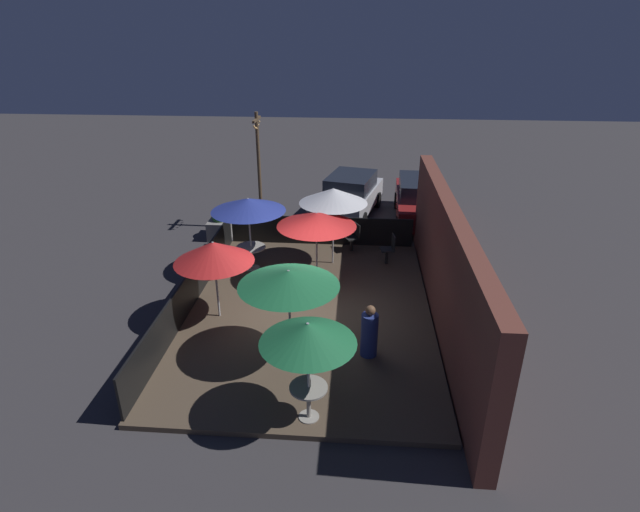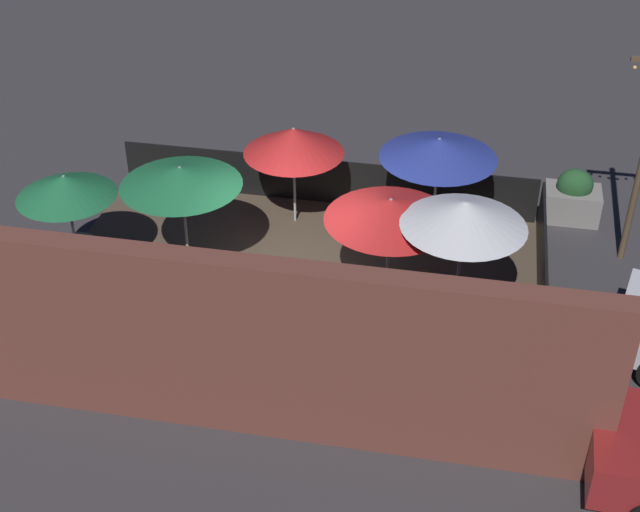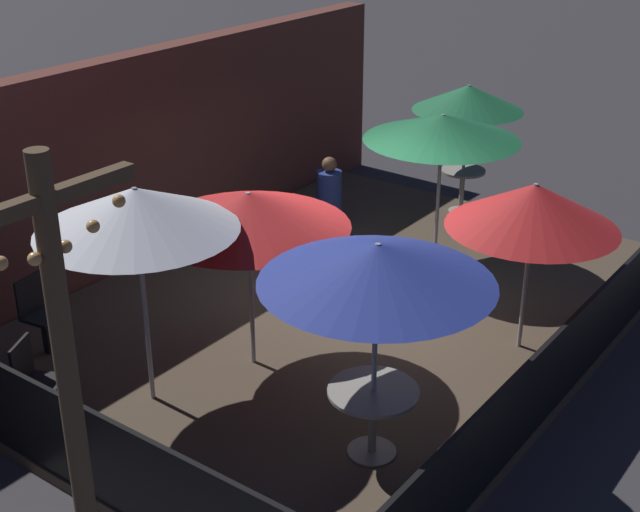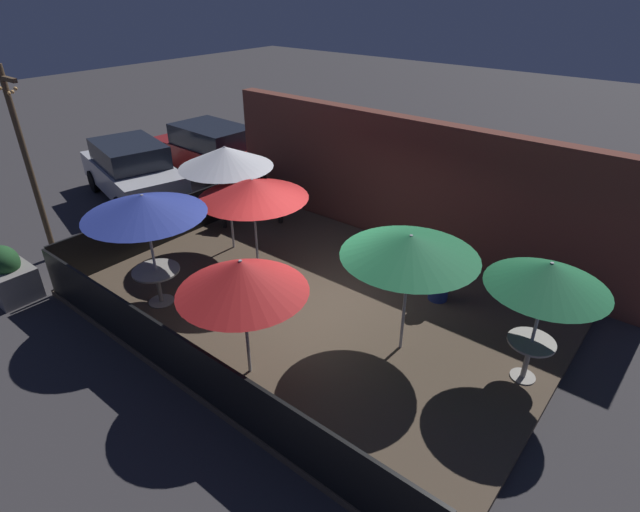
% 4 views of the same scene
% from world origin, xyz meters
% --- Properties ---
extents(ground_plane, '(60.00, 60.00, 0.00)m').
position_xyz_m(ground_plane, '(0.00, 0.00, 0.00)').
color(ground_plane, '#383538').
extents(patio_deck, '(8.63, 6.16, 0.12)m').
position_xyz_m(patio_deck, '(0.00, 0.00, 0.06)').
color(patio_deck, brown).
rests_on(patio_deck, ground_plane).
extents(building_wall, '(10.23, 0.36, 2.96)m').
position_xyz_m(building_wall, '(0.00, 3.31, 1.48)').
color(building_wall, brown).
rests_on(building_wall, ground_plane).
extents(fence_front, '(8.43, 0.05, 0.95)m').
position_xyz_m(fence_front, '(0.00, -3.04, 0.59)').
color(fence_front, black).
rests_on(fence_front, patio_deck).
extents(fence_side_left, '(0.05, 5.96, 0.95)m').
position_xyz_m(fence_side_left, '(-4.27, 0.00, 0.59)').
color(fence_side_left, black).
rests_on(fence_side_left, patio_deck).
extents(patio_umbrella_0, '(1.70, 1.70, 2.05)m').
position_xyz_m(patio_umbrella_0, '(3.84, 0.37, 1.97)').
color(patio_umbrella_0, '#B2B2B7').
rests_on(patio_umbrella_0, patio_deck).
extents(patio_umbrella_1, '(2.13, 2.13, 2.20)m').
position_xyz_m(patio_umbrella_1, '(-2.27, -1.93, 2.13)').
color(patio_umbrella_1, '#B2B2B7').
rests_on(patio_umbrella_1, patio_deck).
extents(patio_umbrella_2, '(2.18, 2.18, 2.04)m').
position_xyz_m(patio_umbrella_2, '(-1.66, 0.07, 1.97)').
color(patio_umbrella_2, '#B2B2B7').
rests_on(patio_umbrella_2, patio_deck).
extents(patio_umbrella_3, '(1.92, 1.92, 2.01)m').
position_xyz_m(patio_umbrella_3, '(0.45, -2.21, 1.87)').
color(patio_umbrella_3, '#B2B2B7').
rests_on(patio_umbrella_3, patio_deck).
extents(patio_umbrella_4, '(2.00, 2.00, 2.37)m').
position_xyz_m(patio_umbrella_4, '(-2.85, 0.45, 2.26)').
color(patio_umbrella_4, '#B2B2B7').
rests_on(patio_umbrella_4, patio_deck).
extents(patio_umbrella_5, '(2.12, 2.12, 2.11)m').
position_xyz_m(patio_umbrella_5, '(1.98, -0.21, 2.05)').
color(patio_umbrella_5, '#B2B2B7').
rests_on(patio_umbrella_5, patio_deck).
extents(dining_table_0, '(0.70, 0.70, 0.71)m').
position_xyz_m(dining_table_0, '(3.84, 0.37, 0.67)').
color(dining_table_0, '#9E998E').
rests_on(dining_table_0, patio_deck).
extents(dining_table_1, '(0.87, 0.87, 0.71)m').
position_xyz_m(dining_table_1, '(-2.27, -1.93, 0.68)').
color(dining_table_1, '#9E998E').
rests_on(dining_table_1, patio_deck).
extents(patio_chair_0, '(0.54, 0.54, 0.90)m').
position_xyz_m(patio_chair_0, '(-3.82, 1.07, 0.61)').
color(patio_chair_0, black).
rests_on(patio_chair_0, patio_deck).
extents(patio_chair_1, '(0.46, 0.46, 0.93)m').
position_xyz_m(patio_chair_1, '(-2.92, 2.16, 0.63)').
color(patio_chair_1, black).
rests_on(patio_chair_1, patio_deck).
extents(patron_0, '(0.50, 0.50, 1.23)m').
position_xyz_m(patron_0, '(1.79, 1.49, 0.67)').
color(patron_0, navy).
rests_on(patron_0, patio_deck).
extents(planter_box, '(1.09, 0.76, 1.09)m').
position_xyz_m(planter_box, '(-4.92, -3.55, 0.47)').
color(planter_box, gray).
rests_on(planter_box, ground_plane).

